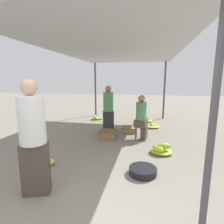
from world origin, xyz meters
name	(u,v)px	position (x,y,z in m)	size (l,w,h in m)	color
canopy_post_front_right	(213,123)	(1.63, 0.30, 1.29)	(0.08, 0.08, 2.58)	#4C4C51
canopy_post_back_left	(95,90)	(-1.63, 6.59, 1.29)	(0.08, 0.08, 2.58)	#4C4C51
canopy_post_back_right	(164,91)	(1.63, 6.59, 1.29)	(0.08, 0.08, 2.58)	#4C4C51
canopy_tarp	(116,50)	(0.00, 3.44, 2.60)	(3.66, 6.69, 0.04)	#B2B2B7
vendor_foreground	(33,137)	(-0.70, 0.49, 0.91)	(0.48, 0.48, 1.76)	#4C4238
stool	(141,128)	(0.75, 3.39, 0.34)	(0.34, 0.34, 0.43)	#4C4C4C
vendor_seated	(142,117)	(0.77, 3.40, 0.69)	(0.41, 0.41, 1.33)	#4C4238
basin_black	(143,171)	(0.90, 1.40, 0.06)	(0.52, 0.52, 0.13)	black
banana_pile_left_0	(41,161)	(-1.21, 1.35, 0.08)	(0.55, 0.56, 0.27)	#99C131
banana_pile_left_1	(96,118)	(-1.33, 5.70, 0.07)	(0.50, 0.44, 0.21)	#CED727
banana_pile_right_0	(145,120)	(0.81, 5.77, 0.08)	(0.60, 0.53, 0.24)	#CBD628
banana_pile_right_1	(152,126)	(1.10, 4.84, 0.06)	(0.60, 0.53, 0.18)	#A3C52F
banana_pile_right_2	(162,149)	(1.31, 2.48, 0.09)	(0.54, 0.55, 0.27)	#7FB735
crate_near	(108,134)	(-0.22, 3.30, 0.12)	(0.51, 0.51, 0.24)	olive
crate_mid	(129,129)	(0.33, 4.10, 0.09)	(0.50, 0.50, 0.17)	#9E7A4C
shopper_walking_mid	(108,109)	(-0.36, 3.93, 0.82)	(0.43, 0.43, 1.57)	#2D2D33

